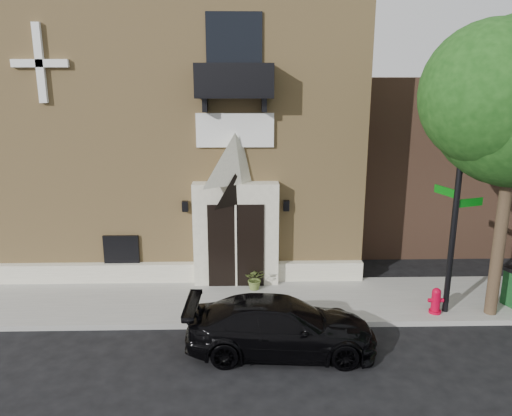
{
  "coord_description": "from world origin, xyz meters",
  "views": [
    {
      "loc": [
        -0.74,
        -11.9,
        6.45
      ],
      "look_at": [
        -0.4,
        2.0,
        2.76
      ],
      "focal_mm": 35.0,
      "sensor_mm": 36.0,
      "label": 1
    }
  ],
  "objects": [
    {
      "name": "ground",
      "position": [
        0.0,
        0.0,
        0.0
      ],
      "size": [
        120.0,
        120.0,
        0.0
      ],
      "primitive_type": "plane",
      "color": "black",
      "rests_on": "ground"
    },
    {
      "name": "sidewalk",
      "position": [
        1.0,
        1.5,
        0.07
      ],
      "size": [
        42.0,
        3.0,
        0.15
      ],
      "primitive_type": "cube",
      "color": "gray",
      "rests_on": "ground"
    },
    {
      "name": "church",
      "position": [
        -2.99,
        7.95,
        4.63
      ],
      "size": [
        12.2,
        11.01,
        9.3
      ],
      "color": "tan",
      "rests_on": "ground"
    },
    {
      "name": "black_sedan",
      "position": [
        0.12,
        -1.12,
        0.66
      ],
      "size": [
        4.62,
        2.04,
        1.32
      ],
      "primitive_type": "imported",
      "rotation": [
        0.0,
        0.0,
        1.53
      ],
      "color": "black",
      "rests_on": "ground"
    },
    {
      "name": "street_sign",
      "position": [
        4.82,
        0.62,
        3.13
      ],
      "size": [
        1.12,
        0.9,
        5.92
      ],
      "rotation": [
        0.0,
        0.0,
        0.32
      ],
      "color": "black",
      "rests_on": "sidewalk"
    },
    {
      "name": "fire_hydrant",
      "position": [
        4.48,
        0.49,
        0.51
      ],
      "size": [
        0.42,
        0.33,
        0.73
      ],
      "color": "#AA0120",
      "rests_on": "sidewalk"
    },
    {
      "name": "planter",
      "position": [
        -0.42,
        2.19,
        0.49
      ],
      "size": [
        0.62,
        0.54,
        0.67
      ],
      "primitive_type": "imported",
      "rotation": [
        0.0,
        0.0,
        -0.03
      ],
      "color": "olive",
      "rests_on": "sidewalk"
    }
  ]
}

